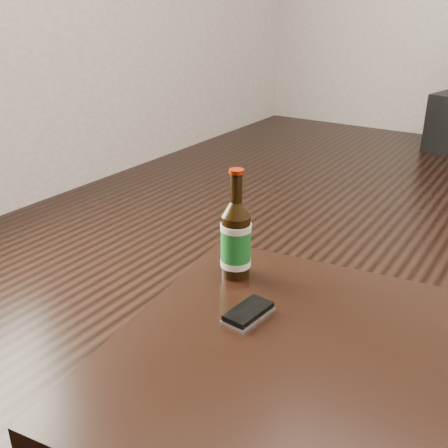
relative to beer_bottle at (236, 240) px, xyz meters
The scene contains 2 objects.
beer_bottle is the anchor object (origin of this frame).
phone 0.18m from the beer_bottle, 49.63° to the right, with size 0.06×0.11×0.02m.
Camera 1 is at (-0.27, -1.24, 0.99)m, focal length 42.00 mm.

